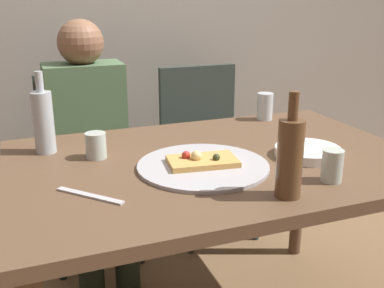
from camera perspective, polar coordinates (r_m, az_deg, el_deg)
name	(u,v)px	position (r m, az deg, el deg)	size (l,w,h in m)	color
dining_table	(216,179)	(1.59, 3.04, -4.43)	(1.39, 0.93, 0.74)	brown
pizza_tray	(203,166)	(1.47, 1.39, -2.76)	(0.43, 0.43, 0.01)	#ADADB2
pizza_slice_last	(202,160)	(1.47, 1.23, -2.07)	(0.24, 0.16, 0.05)	tan
wine_bottle	(290,157)	(1.26, 12.14, -1.55)	(0.07, 0.07, 0.29)	brown
beer_bottle	(43,121)	(1.67, -18.08, 2.76)	(0.07, 0.07, 0.29)	#B2BCC1
tumbler_near	(265,106)	(2.06, 9.11, 4.66)	(0.07, 0.07, 0.12)	silver
tumbler_far	(96,145)	(1.58, -11.92, -0.18)	(0.07, 0.07, 0.09)	#B7C6BC
wine_glass	(332,166)	(1.42, 17.12, -2.61)	(0.06, 0.06, 0.10)	#B7C6BC
plate_stack	(308,152)	(1.62, 14.27, -0.95)	(0.23, 0.23, 0.03)	white
table_knife	(90,196)	(1.30, -12.67, -6.32)	(0.22, 0.02, 0.01)	#B7B7BC
chair_left	(87,153)	(2.35, -12.96, -1.09)	(0.44, 0.44, 0.90)	#2D3833
chair_right	(205,139)	(2.51, 1.68, 0.62)	(0.44, 0.44, 0.90)	#2D3833
guest_in_sweater	(90,137)	(2.17, -12.60, 0.87)	(0.36, 0.56, 1.17)	#4C6B47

